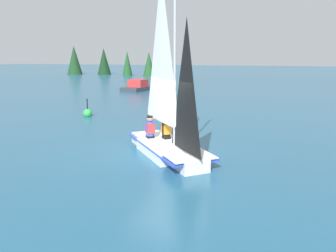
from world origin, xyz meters
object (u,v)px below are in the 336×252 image
at_px(sailor_crew, 150,131).
at_px(motorboat_distant, 139,87).
at_px(sailor_helm, 166,131).
at_px(buoy_marker, 88,113).
at_px(sailboat_main, 168,127).

height_order(sailor_crew, motorboat_distant, sailor_crew).
bearing_deg(sailor_helm, sailor_crew, -125.65).
height_order(sailor_helm, motorboat_distant, sailor_helm).
bearing_deg(sailor_helm, buoy_marker, -169.30).
bearing_deg(buoy_marker, sailor_crew, 140.04).
distance_m(sailboat_main, sailor_helm, 0.76).
distance_m(sailor_helm, motorboat_distant, 21.57).
xyz_separation_m(sailor_crew, motorboat_distant, (9.22, -19.29, -0.26)).
distance_m(sailor_crew, buoy_marker, 7.52).
distance_m(motorboat_distant, buoy_marker, 14.87).
relative_size(motorboat_distant, buoy_marker, 4.32).
bearing_deg(sailboat_main, buoy_marker, -171.56).
relative_size(sailboat_main, motorboat_distant, 1.34).
relative_size(sailor_helm, motorboat_distant, 0.26).
bearing_deg(sailor_helm, sailboat_main, -18.31).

